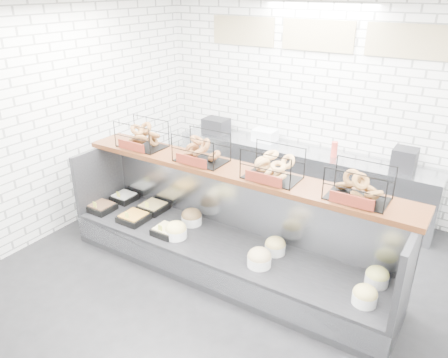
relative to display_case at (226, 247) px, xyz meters
The scene contains 5 objects.
ground 0.47m from the display_case, 87.92° to the right, with size 5.50×5.50×0.00m, color black.
room_shell 1.75m from the display_case, 87.23° to the left, with size 5.02×5.51×3.01m.
display_case is the anchor object (origin of this frame).
bagel_shelf 1.06m from the display_case, 85.78° to the left, with size 4.10×0.50×0.40m.
prep_counter 2.09m from the display_case, 89.83° to the left, with size 4.00×0.60×1.20m.
Camera 1 is at (2.31, -3.35, 3.17)m, focal length 35.00 mm.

